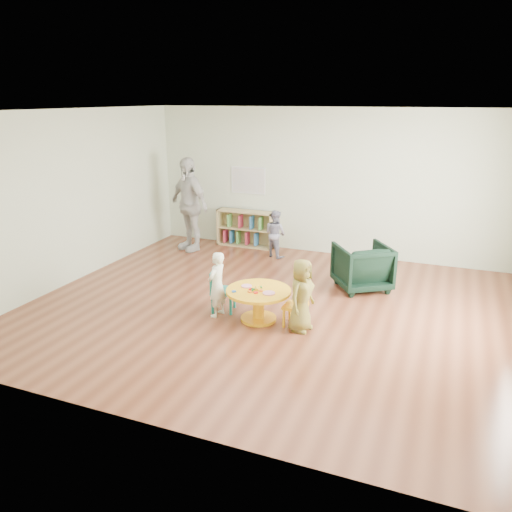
# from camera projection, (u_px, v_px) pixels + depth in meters

# --- Properties ---
(room) EXTENTS (7.10, 7.00, 2.80)m
(room) POSITION_uv_depth(u_px,v_px,m) (273.00, 180.00, 6.77)
(room) COLOR brown
(room) RESTS_ON ground
(activity_table) EXTENTS (0.90, 0.90, 0.49)m
(activity_table) POSITION_uv_depth(u_px,v_px,m) (259.00, 299.00, 6.88)
(activity_table) COLOR yellow
(activity_table) RESTS_ON ground
(kid_chair_left) EXTENTS (0.39, 0.39, 0.61)m
(kid_chair_left) POSITION_uv_depth(u_px,v_px,m) (220.00, 289.00, 7.18)
(kid_chair_left) COLOR #167C72
(kid_chair_left) RESTS_ON ground
(kid_chair_right) EXTENTS (0.31, 0.31, 0.56)m
(kid_chair_right) POSITION_uv_depth(u_px,v_px,m) (298.00, 305.00, 6.70)
(kid_chair_right) COLOR yellow
(kid_chair_right) RESTS_ON ground
(bookshelf) EXTENTS (1.20, 0.30, 0.75)m
(bookshelf) POSITION_uv_depth(u_px,v_px,m) (246.00, 229.00, 10.34)
(bookshelf) COLOR tan
(bookshelf) RESTS_ON ground
(alphabet_poster) EXTENTS (0.74, 0.01, 0.54)m
(alphabet_poster) POSITION_uv_depth(u_px,v_px,m) (248.00, 180.00, 10.14)
(alphabet_poster) COLOR white
(alphabet_poster) RESTS_ON ground
(armchair) EXTENTS (1.11, 1.12, 0.74)m
(armchair) POSITION_uv_depth(u_px,v_px,m) (362.00, 267.00, 8.00)
(armchair) COLOR black
(armchair) RESTS_ON ground
(child_left) EXTENTS (0.27, 0.37, 0.94)m
(child_left) POSITION_uv_depth(u_px,v_px,m) (217.00, 284.00, 6.97)
(child_left) COLOR white
(child_left) RESTS_ON ground
(child_right) EXTENTS (0.40, 0.54, 0.99)m
(child_right) POSITION_uv_depth(u_px,v_px,m) (301.00, 295.00, 6.53)
(child_right) COLOR gold
(child_right) RESTS_ON ground
(toddler) EXTENTS (0.55, 0.50, 0.92)m
(toddler) POSITION_uv_depth(u_px,v_px,m) (275.00, 234.00, 9.60)
(toddler) COLOR #1B1C44
(toddler) RESTS_ON ground
(adult_caretaker) EXTENTS (1.18, 0.88, 1.86)m
(adult_caretaker) POSITION_uv_depth(u_px,v_px,m) (189.00, 204.00, 9.92)
(adult_caretaker) COLOR beige
(adult_caretaker) RESTS_ON ground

